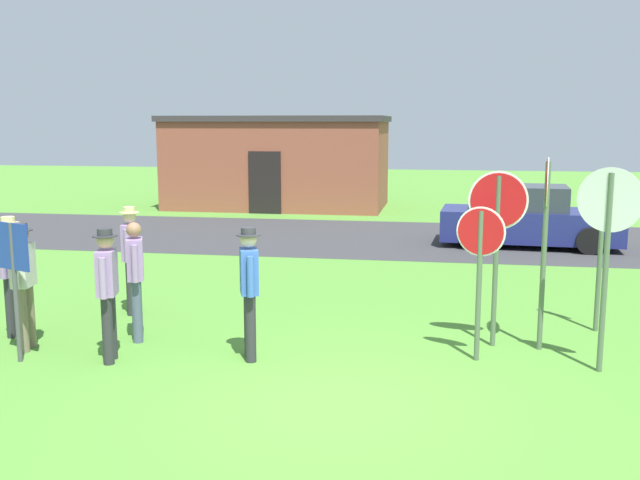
{
  "coord_description": "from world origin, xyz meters",
  "views": [
    {
      "loc": [
        1.14,
        -7.36,
        3.05
      ],
      "look_at": [
        -0.67,
        3.16,
        1.3
      ],
      "focal_mm": 40.26,
      "sensor_mm": 36.0,
      "label": 1
    }
  ],
  "objects_px": {
    "stop_sign_rear_left": "(497,227)",
    "info_panel_leftmost": "(14,267)",
    "person_in_teal": "(131,254)",
    "person_on_left": "(136,274)",
    "person_in_dark_shirt": "(23,279)",
    "info_panel_middle": "(19,268)",
    "person_near_signs": "(107,287)",
    "stop_sign_center_cluster": "(480,259)",
    "person_with_sunhat": "(249,285)",
    "stop_sign_rear_right": "(545,223)",
    "person_holding_notes": "(11,269)",
    "parked_car_on_street": "(527,219)",
    "stop_sign_far_back": "(608,233)",
    "stop_sign_low_front": "(602,228)"
  },
  "relations": [
    {
      "from": "stop_sign_rear_left",
      "to": "info_panel_leftmost",
      "type": "xyz_separation_m",
      "value": [
        -6.06,
        -1.72,
        -0.41
      ]
    },
    {
      "from": "person_in_teal",
      "to": "person_on_left",
      "type": "xyz_separation_m",
      "value": [
        0.68,
        -1.34,
        -0.03
      ]
    },
    {
      "from": "person_in_dark_shirt",
      "to": "info_panel_middle",
      "type": "xyz_separation_m",
      "value": [
        -0.31,
        0.39,
        0.05
      ]
    },
    {
      "from": "person_near_signs",
      "to": "stop_sign_center_cluster",
      "type": "bearing_deg",
      "value": 10.36
    },
    {
      "from": "person_with_sunhat",
      "to": "info_panel_middle",
      "type": "relative_size",
      "value": 1.15
    },
    {
      "from": "stop_sign_rear_right",
      "to": "person_holding_notes",
      "type": "relative_size",
      "value": 1.5
    },
    {
      "from": "person_in_dark_shirt",
      "to": "person_holding_notes",
      "type": "xyz_separation_m",
      "value": [
        -0.55,
        0.58,
        0.0
      ]
    },
    {
      "from": "parked_car_on_street",
      "to": "person_near_signs",
      "type": "bearing_deg",
      "value": -122.02
    },
    {
      "from": "stop_sign_far_back",
      "to": "person_on_left",
      "type": "xyz_separation_m",
      "value": [
        -6.19,
        0.25,
        -0.79
      ]
    },
    {
      "from": "person_on_left",
      "to": "person_holding_notes",
      "type": "relative_size",
      "value": 0.97
    },
    {
      "from": "parked_car_on_street",
      "to": "person_near_signs",
      "type": "distance_m",
      "value": 11.82
    },
    {
      "from": "stop_sign_far_back",
      "to": "person_on_left",
      "type": "relative_size",
      "value": 1.5
    },
    {
      "from": "stop_sign_rear_right",
      "to": "stop_sign_center_cluster",
      "type": "relative_size",
      "value": 1.3
    },
    {
      "from": "stop_sign_rear_right",
      "to": "person_near_signs",
      "type": "xyz_separation_m",
      "value": [
        -5.53,
        -1.46,
        -0.75
      ]
    },
    {
      "from": "person_on_left",
      "to": "info_panel_middle",
      "type": "bearing_deg",
      "value": -170.55
    },
    {
      "from": "stop_sign_rear_left",
      "to": "stop_sign_center_cluster",
      "type": "bearing_deg",
      "value": -110.51
    },
    {
      "from": "stop_sign_rear_right",
      "to": "stop_sign_far_back",
      "type": "bearing_deg",
      "value": -51.39
    },
    {
      "from": "stop_sign_rear_right",
      "to": "info_panel_middle",
      "type": "bearing_deg",
      "value": -173.61
    },
    {
      "from": "stop_sign_rear_right",
      "to": "person_holding_notes",
      "type": "bearing_deg",
      "value": -175.23
    },
    {
      "from": "stop_sign_rear_right",
      "to": "stop_sign_far_back",
      "type": "relative_size",
      "value": 1.03
    },
    {
      "from": "person_with_sunhat",
      "to": "person_near_signs",
      "type": "relative_size",
      "value": 1.0
    },
    {
      "from": "info_panel_middle",
      "to": "stop_sign_far_back",
      "type": "bearing_deg",
      "value": 0.14
    },
    {
      "from": "person_in_teal",
      "to": "info_panel_leftmost",
      "type": "distance_m",
      "value": 2.53
    },
    {
      "from": "stop_sign_rear_right",
      "to": "person_in_dark_shirt",
      "type": "bearing_deg",
      "value": -170.13
    },
    {
      "from": "person_in_dark_shirt",
      "to": "info_panel_middle",
      "type": "bearing_deg",
      "value": 127.89
    },
    {
      "from": "stop_sign_far_back",
      "to": "info_panel_leftmost",
      "type": "relative_size",
      "value": 1.4
    },
    {
      "from": "stop_sign_rear_right",
      "to": "info_panel_middle",
      "type": "distance_m",
      "value": 7.25
    },
    {
      "from": "stop_sign_center_cluster",
      "to": "info_panel_middle",
      "type": "height_order",
      "value": "stop_sign_center_cluster"
    },
    {
      "from": "person_on_left",
      "to": "person_near_signs",
      "type": "xyz_separation_m",
      "value": [
        0.03,
        -0.93,
        0.03
      ]
    },
    {
      "from": "stop_sign_rear_right",
      "to": "person_with_sunhat",
      "type": "relative_size",
      "value": 1.5
    },
    {
      "from": "person_in_teal",
      "to": "info_panel_leftmost",
      "type": "relative_size",
      "value": 0.96
    },
    {
      "from": "stop_sign_center_cluster",
      "to": "person_with_sunhat",
      "type": "relative_size",
      "value": 1.16
    },
    {
      "from": "person_in_dark_shirt",
      "to": "parked_car_on_street",
      "type": "bearing_deg",
      "value": 52.07
    },
    {
      "from": "stop_sign_far_back",
      "to": "person_with_sunhat",
      "type": "distance_m",
      "value": 4.47
    },
    {
      "from": "person_near_signs",
      "to": "info_panel_middle",
      "type": "height_order",
      "value": "person_near_signs"
    },
    {
      "from": "stop_sign_center_cluster",
      "to": "stop_sign_rear_right",
      "type": "bearing_deg",
      "value": 35.21
    },
    {
      "from": "person_in_teal",
      "to": "person_with_sunhat",
      "type": "distance_m",
      "value": 3.1
    },
    {
      "from": "parked_car_on_street",
      "to": "stop_sign_far_back",
      "type": "xyz_separation_m",
      "value": [
        -0.11,
        -9.34,
        1.05
      ]
    },
    {
      "from": "stop_sign_center_cluster",
      "to": "person_in_teal",
      "type": "bearing_deg",
      "value": 165.23
    },
    {
      "from": "stop_sign_rear_left",
      "to": "stop_sign_far_back",
      "type": "distance_m",
      "value": 1.5
    },
    {
      "from": "person_in_dark_shirt",
      "to": "info_panel_leftmost",
      "type": "distance_m",
      "value": 0.58
    },
    {
      "from": "info_panel_leftmost",
      "to": "info_panel_middle",
      "type": "xyz_separation_m",
      "value": [
        -0.49,
        0.87,
        -0.21
      ]
    },
    {
      "from": "person_with_sunhat",
      "to": "person_holding_notes",
      "type": "bearing_deg",
      "value": 172.98
    },
    {
      "from": "stop_sign_center_cluster",
      "to": "info_panel_middle",
      "type": "distance_m",
      "value": 6.32
    },
    {
      "from": "stop_sign_far_back",
      "to": "person_with_sunhat",
      "type": "xyz_separation_m",
      "value": [
        -4.4,
        -0.28,
        -0.75
      ]
    },
    {
      "from": "stop_sign_rear_right",
      "to": "person_with_sunhat",
      "type": "bearing_deg",
      "value": -164.19
    },
    {
      "from": "stop_sign_rear_left",
      "to": "person_holding_notes",
      "type": "xyz_separation_m",
      "value": [
        -6.8,
        -0.67,
        -0.68
      ]
    },
    {
      "from": "stop_sign_rear_left",
      "to": "info_panel_middle",
      "type": "bearing_deg",
      "value": -172.57
    },
    {
      "from": "person_in_teal",
      "to": "person_on_left",
      "type": "relative_size",
      "value": 1.03
    },
    {
      "from": "stop_sign_low_front",
      "to": "person_in_dark_shirt",
      "type": "distance_m",
      "value": 8.13
    }
  ]
}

